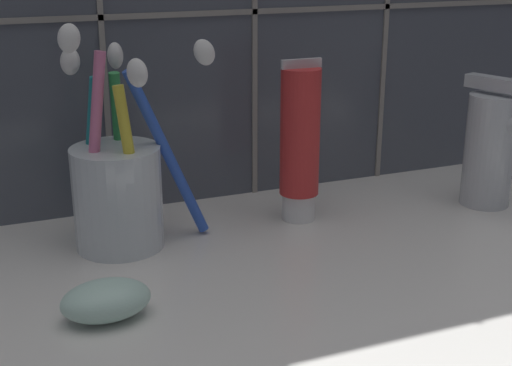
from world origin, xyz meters
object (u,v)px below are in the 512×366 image
(toothbrush_cup, at_px, (118,187))
(sink_faucet, at_px, (496,145))
(soap_bar, at_px, (106,300))
(toothpaste_tube, at_px, (300,142))

(toothbrush_cup, bearing_deg, sink_faucet, -6.09)
(sink_faucet, height_order, soap_bar, sink_faucet)
(toothpaste_tube, bearing_deg, sink_faucet, -11.12)
(toothbrush_cup, distance_m, soap_bar, 0.13)
(toothpaste_tube, height_order, sink_faucet, toothpaste_tube)
(toothbrush_cup, height_order, soap_bar, toothbrush_cup)
(soap_bar, bearing_deg, toothpaste_tube, 30.66)
(toothbrush_cup, xyz_separation_m, toothpaste_tube, (0.16, -0.00, 0.02))
(toothbrush_cup, relative_size, soap_bar, 3.05)
(sink_faucet, xyz_separation_m, soap_bar, (-0.38, -0.08, -0.05))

